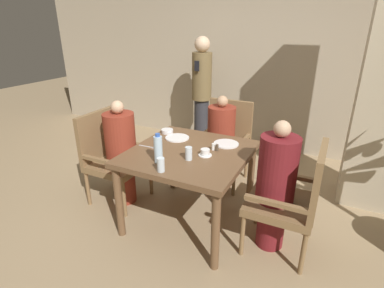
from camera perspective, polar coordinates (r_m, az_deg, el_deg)
ground_plane at (r=3.16m, az=-0.46°, el=-14.10°), size 16.00×16.00×0.00m
wall_back at (r=4.70m, az=12.50°, el=15.97°), size 8.00×0.06×2.80m
dining_table at (r=2.82m, az=-0.50°, el=-3.17°), size 1.07×1.10×0.76m
chair_left_side at (r=3.38m, az=-15.21°, el=-1.96°), size 0.55×0.55×0.99m
diner_in_left_chair at (r=3.26m, az=-13.28°, el=-1.52°), size 0.32×0.32×1.15m
chair_far_side at (r=3.69m, az=6.35°, el=0.84°), size 0.55×0.55×0.99m
diner_in_far_chair at (r=3.55m, az=5.51°, el=0.63°), size 0.32×0.32×1.11m
chair_right_side at (r=2.64m, az=18.73°, el=-9.52°), size 0.55×0.55×0.99m
diner_in_right_chair at (r=2.62m, az=15.62°, el=-7.61°), size 0.32×0.32×1.17m
standing_host at (r=4.51m, az=1.86°, el=9.93°), size 0.29×0.32×1.69m
plate_main_left at (r=3.08m, az=-2.84°, el=1.19°), size 0.25×0.25×0.01m
plate_main_right at (r=2.94m, az=6.50°, el=0.04°), size 0.25×0.25×0.01m
teacup_with_saucer at (r=2.67m, az=2.53°, el=-1.66°), size 0.12×0.12×0.06m
bowl_small at (r=3.24m, az=-4.74°, el=2.46°), size 0.13×0.13×0.04m
water_bottle at (r=2.52m, az=-6.46°, el=-0.97°), size 0.07×0.07×0.26m
glass_tall_near at (r=2.39m, az=-5.96°, el=-3.95°), size 0.06×0.06×0.12m
glass_tall_mid at (r=2.58m, az=-0.65°, el=-1.81°), size 0.06×0.06×0.12m
salt_shaker at (r=2.79m, az=4.03°, el=-0.52°), size 0.03×0.03×0.07m
pepper_shaker at (r=2.78m, az=4.78°, el=-0.69°), size 0.03×0.03×0.06m
fork_beside_plate at (r=2.89m, az=-8.16°, el=-0.55°), size 0.19×0.02×0.00m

